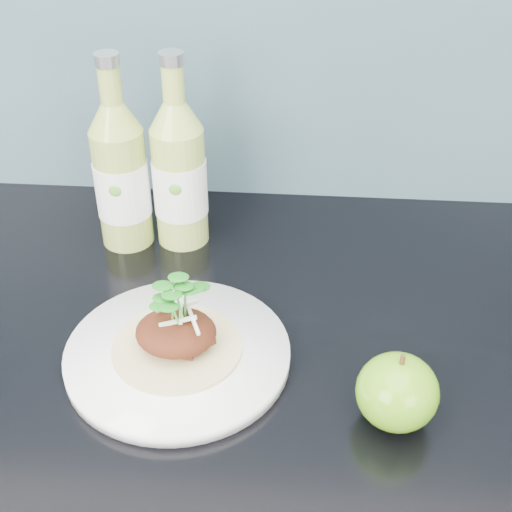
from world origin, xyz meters
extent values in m
cylinder|color=white|center=(-0.01, 1.61, 0.91)|extent=(0.30, 0.30, 0.02)
cylinder|color=tan|center=(-0.01, 1.61, 0.92)|extent=(0.14, 0.14, 0.00)
ellipsoid|color=#572310|center=(-0.01, 1.61, 0.94)|extent=(0.09, 0.07, 0.04)
ellipsoid|color=#5F9410|center=(0.21, 1.55, 0.94)|extent=(0.08, 0.08, 0.08)
cylinder|color=#472D14|center=(0.21, 1.55, 0.98)|extent=(0.01, 0.00, 0.01)
cylinder|color=#9AAB47|center=(-0.12, 1.84, 0.98)|extent=(0.09, 0.09, 0.16)
cone|color=#9AAB47|center=(-0.12, 1.84, 1.08)|extent=(0.07, 0.07, 0.04)
cylinder|color=#9AAB47|center=(-0.12, 1.84, 1.12)|extent=(0.03, 0.03, 0.05)
cylinder|color=silver|center=(-0.12, 1.84, 1.15)|extent=(0.03, 0.03, 0.01)
cylinder|color=white|center=(-0.12, 1.84, 0.98)|extent=(0.09, 0.09, 0.07)
ellipsoid|color=#59A533|center=(-0.12, 1.81, 1.00)|extent=(0.02, 0.00, 0.02)
cylinder|color=#A3BA4D|center=(-0.04, 1.85, 0.98)|extent=(0.07, 0.07, 0.16)
cone|color=#A3BA4D|center=(-0.04, 1.85, 1.08)|extent=(0.07, 0.07, 0.04)
cylinder|color=#A3BA4D|center=(-0.04, 1.85, 1.12)|extent=(0.03, 0.03, 0.05)
cylinder|color=silver|center=(-0.04, 1.85, 1.15)|extent=(0.03, 0.03, 0.01)
cylinder|color=white|center=(-0.04, 1.85, 0.98)|extent=(0.08, 0.08, 0.07)
ellipsoid|color=#59A533|center=(-0.04, 1.81, 1.00)|extent=(0.02, 0.00, 0.02)
camera|label=1|loc=(0.12, 1.06, 1.44)|focal=50.00mm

